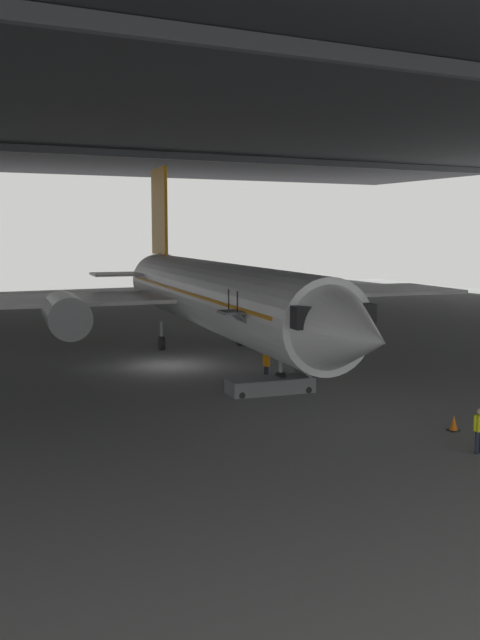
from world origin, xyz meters
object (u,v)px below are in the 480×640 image
object	(u,v)px
crew_worker_near_nose	(479,428)
traffic_cone_orange	(454,423)
airplane_main	(212,295)
crew_worker_by_stairs	(266,364)
boarding_stairs	(269,377)

from	to	relation	value
crew_worker_near_nose	traffic_cone_orange	size ratio (longest dim) A/B	2.60
airplane_main	crew_worker_near_nose	world-z (taller)	airplane_main
airplane_main	crew_worker_by_stairs	xyz separation A→B (m)	(-0.91, -8.77, -2.68)
airplane_main	boarding_stairs	world-z (taller)	airplane_main
airplane_main	crew_worker_near_nose	size ratio (longest dim) A/B	25.52
airplane_main	traffic_cone_orange	bearing A→B (deg)	-85.95
boarding_stairs	crew_worker_by_stairs	bearing A→B (deg)	64.98
crew_worker_near_nose	crew_worker_by_stairs	bearing A→B (deg)	94.78
crew_worker_near_nose	crew_worker_by_stairs	world-z (taller)	crew_worker_by_stairs
boarding_stairs	traffic_cone_orange	distance (m)	9.26
airplane_main	traffic_cone_orange	distance (m)	19.83
boarding_stairs	traffic_cone_orange	xyz separation A→B (m)	(3.26, -8.65, -0.46)
traffic_cone_orange	crew_worker_by_stairs	bearing A→B (deg)	102.02
crew_worker_by_stairs	traffic_cone_orange	distance (m)	11.00
crew_worker_near_nose	traffic_cone_orange	bearing A→B (deg)	64.59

